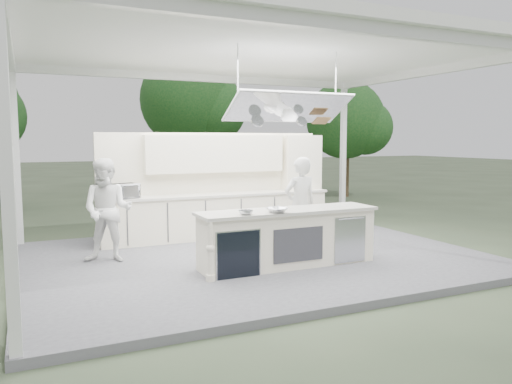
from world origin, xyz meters
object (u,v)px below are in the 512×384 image
back_counter (218,215)px  demo_island (287,238)px  head_chef (300,206)px  sous_chef (108,210)px

back_counter → demo_island: bearing=-86.4°
demo_island → head_chef: size_ratio=1.73×
back_counter → sous_chef: (-2.49, -1.27, 0.42)m
demo_island → sous_chef: (-2.67, 1.55, 0.42)m
demo_island → back_counter: same height
back_counter → head_chef: (0.82, -2.11, 0.42)m
demo_island → head_chef: (0.64, 0.70, 0.42)m
demo_island → sous_chef: bearing=149.9°
demo_island → sous_chef: 3.12m
back_counter → head_chef: 2.31m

